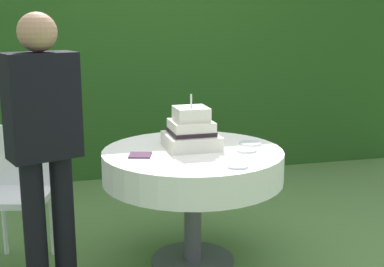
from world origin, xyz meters
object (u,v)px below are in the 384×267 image
Objects in this scene: napkin_stack at (140,155)px; wedding_cake at (192,131)px; garden_chair at (21,182)px; serving_plate_near at (237,166)px; serving_plate_far at (246,150)px; serving_plate_left at (250,143)px; cake_table at (193,167)px; standing_person at (44,143)px.

wedding_cake is at bearing 19.49° from napkin_stack.
napkin_stack is at bearing -26.47° from garden_chair.
wedding_cake is 2.86× the size of serving_plate_near.
garden_chair reaches higher than serving_plate_far.
serving_plate_far is 0.93× the size of serving_plate_left.
garden_chair is at bearing 163.73° from cake_table.
standing_person reaches higher than serving_plate_far.
standing_person is at bearing -73.55° from garden_chair.
cake_table is at bearing 162.44° from serving_plate_far.
standing_person is (0.18, -0.61, 0.39)m from garden_chair.
serving_plate_near is at bearing -75.01° from wedding_cake.
serving_plate_near and serving_plate_far have the same top height.
standing_person is (-1.03, 0.12, 0.17)m from serving_plate_near.
serving_plate_left is 0.75m from napkin_stack.
standing_person is at bearing 173.13° from serving_plate_near.
garden_chair is at bearing 153.53° from napkin_stack.
wedding_cake is 2.63× the size of serving_plate_far.
cake_table is 1.28× the size of garden_chair.
wedding_cake is 0.97m from standing_person.
wedding_cake reaches higher than garden_chair.
wedding_cake reaches higher than serving_plate_left.
napkin_stack is (-0.49, 0.37, -0.00)m from serving_plate_near.
serving_plate_near and serving_plate_left have the same top height.
napkin_stack is 0.62m from standing_person.
serving_plate_far is at bearing -16.57° from garden_chair.
standing_person is (-0.90, -0.37, 0.07)m from wedding_cake.
cake_table is at bearing -99.79° from wedding_cake.
serving_plate_left is 0.16× the size of garden_chair.
serving_plate_far is at bearing -4.44° from napkin_stack.
serving_plate_near is 0.61m from napkin_stack.
serving_plate_left is at bearing -2.41° from wedding_cake.
serving_plate_far is 1.02× the size of napkin_stack.
serving_plate_far reaches higher than cake_table.
serving_plate_near reaches higher than cake_table.
standing_person reaches higher than cake_table.
napkin_stack is (-0.75, -0.11, -0.00)m from serving_plate_left.
garden_chair is (-1.08, 0.23, -0.32)m from wedding_cake.
wedding_cake is at bearing 149.89° from serving_plate_far.
wedding_cake is 1.15m from garden_chair.
cake_table is 0.42m from serving_plate_left.
serving_plate_left reaches higher than cake_table.
serving_plate_left is (0.40, 0.06, 0.11)m from cake_table.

